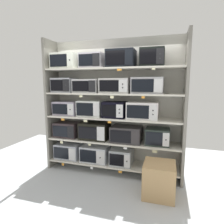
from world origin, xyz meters
The scene contains 44 objects.
ground centered at (0.00, -1.00, -0.01)m, with size 6.61×6.00×0.02m, color #B2B7BC.
back_panel centered at (0.00, 0.27, 1.34)m, with size 2.81×0.04×2.67m, color beige.
upright_left centered at (-1.34, 0.00, 1.34)m, with size 0.05×0.49×2.67m, color gray.
upright_right centered at (1.34, 0.00, 1.34)m, with size 0.05×0.49×2.67m, color gray.
shelf_0 centered at (0.00, 0.00, 0.18)m, with size 2.61×0.49×0.03m, color beige.
microwave_0 centered at (-0.98, 0.00, 0.35)m, with size 0.53×0.39×0.31m.
microwave_1 centered at (-0.36, 0.00, 0.36)m, with size 0.56×0.41×0.32m.
microwave_2 centered at (0.21, 0.00, 0.35)m, with size 0.42×0.43×0.31m.
price_tag_0 centered at (-0.99, -0.25, 0.14)m, with size 0.05×0.00×0.05m, color orange.
price_tag_1 centered at (-0.34, -0.25, 0.14)m, with size 0.06×0.00×0.04m, color white.
price_tag_2 centered at (0.23, -0.25, 0.14)m, with size 0.07×0.00×0.04m, color orange.
shelf_1 centered at (0.00, 0.00, 0.65)m, with size 2.61×0.49×0.03m, color beige.
microwave_3 centered at (-0.99, 0.00, 0.82)m, with size 0.51×0.39×0.31m.
microwave_4 centered at (-0.37, 0.00, 0.84)m, with size 0.58×0.41×0.34m.
microwave_5 centered at (0.29, 0.00, 0.82)m, with size 0.58×0.42×0.30m.
microwave_6 centered at (0.89, 0.00, 0.82)m, with size 0.44×0.38×0.30m.
price_tag_3 centered at (-1.00, -0.25, 0.61)m, with size 0.06×0.00×0.05m, color beige.
price_tag_4 centered at (-0.38, -0.25, 0.62)m, with size 0.06×0.00×0.03m, color beige.
price_tag_5 centered at (0.33, -0.25, 0.61)m, with size 0.07×0.00×0.04m, color white.
price_tag_6 centered at (0.86, -0.25, 0.61)m, with size 0.09×0.00×0.05m, color beige.
shelf_2 centered at (0.00, 0.00, 1.12)m, with size 2.61×0.49×0.03m, color beige.
microwave_7 centered at (-0.99, 0.00, 1.28)m, with size 0.50×0.36×0.28m.
microwave_8 centered at (-0.45, 0.00, 1.30)m, with size 0.49×0.37×0.31m.
microwave_9 centered at (0.06, 0.00, 1.29)m, with size 0.43×0.40×0.30m.
microwave_10 centered at (0.60, 0.00, 1.30)m, with size 0.57×0.43×0.31m.
price_tag_7 centered at (-0.95, -0.25, 1.08)m, with size 0.07×0.00×0.04m, color orange.
price_tag_8 centered at (-0.46, -0.25, 1.08)m, with size 0.08×0.00×0.04m, color beige.
price_tag_9 centered at (0.02, -0.25, 1.09)m, with size 0.07×0.00×0.04m, color orange.
shelf_3 centered at (0.00, 0.00, 1.60)m, with size 2.61×0.49×0.03m, color beige.
microwave_11 centered at (-1.03, 0.00, 1.76)m, with size 0.44×0.39×0.29m.
microwave_12 centered at (-0.51, 0.00, 1.74)m, with size 0.51×0.41×0.26m.
microwave_13 centered at (0.07, 0.00, 1.75)m, with size 0.56×0.40×0.28m.
microwave_14 centered at (0.68, 0.00, 1.76)m, with size 0.56×0.38×0.29m.
price_tag_10 centered at (-0.54, -0.25, 1.55)m, with size 0.06×0.00×0.04m, color beige.
price_tag_11 centered at (0.07, -0.25, 1.55)m, with size 0.07×0.00×0.05m, color beige.
price_tag_12 centered at (0.63, -0.25, 1.56)m, with size 0.05×0.00×0.04m, color orange.
shelf_4 centered at (0.00, 0.00, 2.07)m, with size 2.61×0.49×0.03m, color beige.
microwave_15 centered at (-0.98, 0.00, 2.24)m, with size 0.53×0.38×0.31m.
microwave_16 centered at (-0.40, 0.00, 2.23)m, with size 0.44×0.35×0.29m.
microwave_17 centered at (0.18, 0.00, 2.24)m, with size 0.52×0.41×0.32m.
microwave_18 centered at (0.75, 0.00, 2.24)m, with size 0.42×0.35×0.32m.
price_tag_13 centered at (0.21, -0.25, 2.03)m, with size 0.08×0.00×0.03m, color orange.
price_tag_14 centered at (0.79, -0.25, 2.03)m, with size 0.06×0.00×0.03m, color beige.
shipping_carton centered at (0.96, -0.58, 0.27)m, with size 0.49×0.49×0.54m, color tan.
Camera 1 is at (1.05, -3.51, 1.79)m, focal length 30.30 mm.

